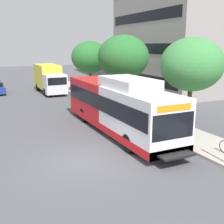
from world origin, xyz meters
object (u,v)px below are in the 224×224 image
object	(u,v)px
street_tree_near_stop	(192,65)
street_tree_mid_block	(123,57)
street_tree_far_block	(90,57)
transit_bus	(118,106)
box_truck_background	(49,78)

from	to	relation	value
street_tree_near_stop	street_tree_mid_block	bearing A→B (deg)	90.19
street_tree_far_block	transit_bus	bearing A→B (deg)	-105.00
transit_bus	street_tree_near_stop	world-z (taller)	street_tree_near_stop
street_tree_mid_block	street_tree_far_block	xyz separation A→B (m)	(-0.09, 8.00, -0.31)
street_tree_mid_block	box_truck_background	xyz separation A→B (m)	(-4.34, 10.41, -2.72)
street_tree_near_stop	street_tree_far_block	xyz separation A→B (m)	(-0.12, 17.01, -0.16)
transit_bus	street_tree_far_block	distance (m)	15.82
transit_bus	street_tree_mid_block	size ratio (longest dim) A/B	1.95
street_tree_mid_block	street_tree_far_block	bearing A→B (deg)	90.67
box_truck_background	transit_bus	bearing A→B (deg)	-89.36
street_tree_near_stop	box_truck_background	size ratio (longest dim) A/B	0.84
street_tree_mid_block	street_tree_far_block	world-z (taller)	street_tree_mid_block
transit_bus	box_truck_background	xyz separation A→B (m)	(-0.20, 17.50, 0.04)
street_tree_far_block	street_tree_mid_block	bearing A→B (deg)	-89.33
street_tree_mid_block	street_tree_far_block	distance (m)	8.01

